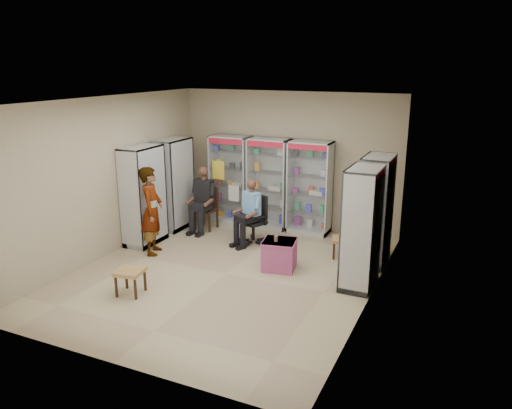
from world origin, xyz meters
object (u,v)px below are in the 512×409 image
at_px(cabinet_back_left, 231,179).
at_px(cabinet_back_mid, 269,183).
at_px(standing_man, 152,211).
at_px(seated_shopkeeper, 252,214).
at_px(cabinet_right_near, 362,228).
at_px(cabinet_left_far, 174,184).
at_px(cabinet_back_right, 310,188).
at_px(cabinet_left_near, 143,196).
at_px(woven_stool_a, 342,248).
at_px(cabinet_right_far, 375,211).
at_px(woven_stool_b, 131,282).
at_px(pink_trunk, 279,255).
at_px(wooden_chair, 206,208).
at_px(office_chair, 253,220).

bearing_deg(cabinet_back_left, cabinet_back_mid, 0.00).
height_order(cabinet_back_left, standing_man, cabinet_back_left).
bearing_deg(seated_shopkeeper, cabinet_right_near, -0.41).
bearing_deg(cabinet_left_far, cabinet_back_right, 108.19).
distance_m(cabinet_left_near, woven_stool_a, 4.07).
xyz_separation_m(cabinet_back_left, woven_stool_a, (2.95, -1.13, -0.81)).
relative_size(cabinet_right_far, cabinet_left_far, 1.00).
xyz_separation_m(cabinet_left_far, woven_stool_b, (1.21, -3.14, -0.79)).
distance_m(cabinet_back_left, cabinet_left_far, 1.32).
distance_m(cabinet_back_right, pink_trunk, 2.27).
bearing_deg(cabinet_right_near, pink_trunk, 86.75).
relative_size(cabinet_back_right, woven_stool_b, 4.82).
xyz_separation_m(cabinet_back_right, cabinet_right_far, (1.63, -1.13, 0.00)).
xyz_separation_m(cabinet_back_left, wooden_chair, (-0.25, -0.73, -0.53)).
distance_m(cabinet_left_far, pink_trunk, 3.32).
distance_m(cabinet_left_far, woven_stool_a, 3.97).
bearing_deg(wooden_chair, woven_stool_b, -80.98).
bearing_deg(cabinet_left_far, standing_man, 17.83).
distance_m(seated_shopkeeper, woven_stool_b, 3.05).
bearing_deg(cabinet_right_far, cabinet_right_near, -180.00).
distance_m(seated_shopkeeper, pink_trunk, 1.45).
relative_size(cabinet_right_near, seated_shopkeeper, 1.58).
xyz_separation_m(cabinet_back_mid, cabinet_left_near, (-1.88, -2.03, 0.00)).
height_order(wooden_chair, woven_stool_b, wooden_chair).
xyz_separation_m(cabinet_left_near, pink_trunk, (3.00, -0.12, -0.73)).
xyz_separation_m(cabinet_back_right, woven_stool_b, (-1.62, -4.07, -0.79)).
xyz_separation_m(pink_trunk, woven_stool_b, (-1.79, -1.92, -0.06)).
relative_size(cabinet_back_left, standing_man, 1.17).
bearing_deg(wooden_chair, cabinet_right_near, -21.64).
relative_size(cabinet_back_left, cabinet_right_far, 1.00).
height_order(cabinet_right_far, seated_shopkeeper, cabinet_right_far).
xyz_separation_m(cabinet_back_right, seated_shopkeeper, (-0.82, -1.15, -0.37)).
bearing_deg(woven_stool_a, cabinet_right_near, -62.26).
bearing_deg(seated_shopkeeper, cabinet_back_left, 156.38).
height_order(woven_stool_a, standing_man, standing_man).
height_order(wooden_chair, woven_stool_a, wooden_chair).
xyz_separation_m(cabinet_back_mid, woven_stool_a, (2.00, -1.13, -0.81)).
xyz_separation_m(office_chair, seated_shopkeeper, (0.00, -0.05, 0.14)).
bearing_deg(cabinet_left_near, cabinet_left_far, 180.00).
height_order(office_chair, standing_man, standing_man).
relative_size(cabinet_left_far, pink_trunk, 3.58).
xyz_separation_m(cabinet_right_near, seated_shopkeeper, (-2.45, 1.08, -0.37)).
bearing_deg(cabinet_back_left, wooden_chair, -108.90).
bearing_deg(cabinet_back_mid, pink_trunk, -62.43).
height_order(cabinet_back_left, pink_trunk, cabinet_back_left).
bearing_deg(cabinet_back_right, seated_shopkeeper, -125.60).
bearing_deg(cabinet_back_right, cabinet_back_left, 180.00).
relative_size(cabinet_back_left, cabinet_back_right, 1.00).
xyz_separation_m(cabinet_right_near, woven_stool_b, (-3.25, -1.84, -0.79)).
height_order(wooden_chair, pink_trunk, wooden_chair).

